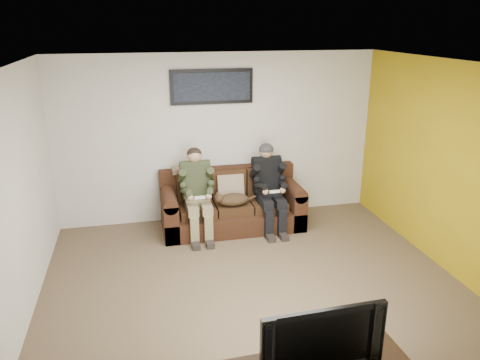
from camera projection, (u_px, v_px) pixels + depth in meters
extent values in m
plane|color=brown|center=(254.00, 287.00, 5.62)|extent=(5.00, 5.00, 0.00)
plane|color=silver|center=(257.00, 65.00, 4.78)|extent=(5.00, 5.00, 0.00)
plane|color=beige|center=(219.00, 138.00, 7.28)|extent=(5.00, 0.00, 5.00)
plane|color=beige|center=(340.00, 294.00, 3.13)|extent=(5.00, 0.00, 5.00)
plane|color=beige|center=(14.00, 203.00, 4.68)|extent=(0.00, 4.50, 4.50)
plane|color=beige|center=(453.00, 170.00, 5.73)|extent=(0.00, 4.50, 4.50)
plane|color=#A98C10|center=(452.00, 170.00, 5.73)|extent=(0.00, 4.50, 4.50)
cube|color=#351C0F|center=(232.00, 218.00, 7.21)|extent=(2.12, 0.92, 0.29)
cube|color=#351C0F|center=(227.00, 184.00, 7.41)|extent=(2.12, 0.19, 0.58)
cube|color=#351C0F|center=(170.00, 215.00, 6.97)|extent=(0.21, 0.92, 0.58)
cube|color=#351C0F|center=(291.00, 204.00, 7.37)|extent=(0.21, 0.92, 0.58)
cylinder|color=#351C0F|center=(169.00, 197.00, 6.87)|extent=(0.21, 0.92, 0.21)
cylinder|color=#351C0F|center=(292.00, 187.00, 7.27)|extent=(0.21, 0.92, 0.21)
cube|color=#382111|center=(197.00, 210.00, 6.98)|extent=(0.53, 0.58, 0.13)
cube|color=#382111|center=(194.00, 186.00, 7.15)|extent=(0.53, 0.13, 0.42)
cube|color=#382111|center=(233.00, 207.00, 7.10)|extent=(0.53, 0.58, 0.13)
cube|color=#382111|center=(229.00, 183.00, 7.26)|extent=(0.53, 0.13, 0.42)
cube|color=#382111|center=(267.00, 204.00, 7.21)|extent=(0.53, 0.58, 0.13)
cube|color=#382111|center=(263.00, 181.00, 7.38)|extent=(0.53, 0.13, 0.42)
cube|color=#997D64|center=(230.00, 187.00, 7.17)|extent=(0.40, 0.19, 0.40)
cube|color=gray|center=(186.00, 170.00, 7.16)|extent=(0.43, 0.21, 0.08)
cube|color=#887955|center=(197.00, 202.00, 6.91)|extent=(0.36, 0.30, 0.14)
cube|color=#2F3620|center=(196.00, 180.00, 6.91)|extent=(0.40, 0.30, 0.53)
cylinder|color=#2F3620|center=(195.00, 166.00, 6.86)|extent=(0.44, 0.18, 0.18)
sphere|color=tan|center=(194.00, 156.00, 6.83)|extent=(0.21, 0.21, 0.21)
cube|color=#887955|center=(192.00, 208.00, 6.71)|extent=(0.15, 0.42, 0.13)
cube|color=#887955|center=(206.00, 207.00, 6.75)|extent=(0.15, 0.42, 0.13)
cube|color=#887955|center=(194.00, 231.00, 6.61)|extent=(0.12, 0.13, 0.42)
cube|color=#887955|center=(208.00, 230.00, 6.66)|extent=(0.12, 0.13, 0.42)
cube|color=black|center=(196.00, 244.00, 6.60)|extent=(0.11, 0.26, 0.08)
cube|color=black|center=(210.00, 243.00, 6.64)|extent=(0.11, 0.26, 0.08)
cylinder|color=#2F3620|center=(182.00, 176.00, 6.77)|extent=(0.11, 0.30, 0.28)
cylinder|color=#2F3620|center=(209.00, 175.00, 6.85)|extent=(0.11, 0.30, 0.28)
cylinder|color=#2F3620|center=(186.00, 192.00, 6.63)|extent=(0.14, 0.32, 0.15)
cylinder|color=#2F3620|center=(210.00, 190.00, 6.70)|extent=(0.14, 0.32, 0.15)
sphere|color=tan|center=(190.00, 198.00, 6.54)|extent=(0.09, 0.09, 0.09)
sphere|color=tan|center=(209.00, 196.00, 6.59)|extent=(0.09, 0.09, 0.09)
cube|color=white|center=(200.00, 198.00, 6.55)|extent=(0.15, 0.04, 0.03)
ellipsoid|color=black|center=(194.00, 153.00, 6.83)|extent=(0.22, 0.22, 0.17)
cube|color=black|center=(268.00, 196.00, 7.14)|extent=(0.36, 0.30, 0.14)
cube|color=black|center=(266.00, 175.00, 7.14)|extent=(0.40, 0.30, 0.53)
cylinder|color=black|center=(266.00, 162.00, 7.09)|extent=(0.44, 0.18, 0.18)
sphere|color=#9F7559|center=(266.00, 151.00, 7.05)|extent=(0.21, 0.21, 0.21)
cube|color=black|center=(265.00, 202.00, 6.94)|extent=(0.15, 0.42, 0.13)
cube|color=black|center=(278.00, 201.00, 6.98)|extent=(0.15, 0.42, 0.13)
cube|color=black|center=(269.00, 224.00, 6.84)|extent=(0.12, 0.13, 0.42)
cube|color=black|center=(282.00, 223.00, 6.89)|extent=(0.12, 0.13, 0.42)
cube|color=black|center=(270.00, 237.00, 6.82)|extent=(0.11, 0.26, 0.08)
cube|color=black|center=(283.00, 236.00, 6.87)|extent=(0.11, 0.26, 0.08)
cylinder|color=black|center=(255.00, 171.00, 7.00)|extent=(0.11, 0.30, 0.28)
cylinder|color=black|center=(281.00, 170.00, 7.08)|extent=(0.11, 0.30, 0.28)
cylinder|color=black|center=(261.00, 186.00, 6.85)|extent=(0.14, 0.32, 0.15)
cylinder|color=black|center=(283.00, 184.00, 6.92)|extent=(0.14, 0.32, 0.15)
sphere|color=#9F7559|center=(265.00, 192.00, 6.77)|extent=(0.09, 0.09, 0.09)
sphere|color=#9F7559|center=(283.00, 190.00, 6.82)|extent=(0.09, 0.09, 0.09)
cube|color=white|center=(274.00, 192.00, 6.78)|extent=(0.15, 0.04, 0.03)
ellipsoid|color=black|center=(266.00, 149.00, 7.05)|extent=(0.22, 0.22, 0.19)
ellipsoid|color=#4D351E|center=(233.00, 200.00, 6.93)|extent=(0.47, 0.26, 0.19)
sphere|color=#4D351E|center=(219.00, 198.00, 6.83)|extent=(0.14, 0.14, 0.14)
cone|color=#4D351E|center=(218.00, 194.00, 6.78)|extent=(0.04, 0.04, 0.04)
cone|color=#4D351E|center=(217.00, 193.00, 6.84)|extent=(0.04, 0.04, 0.04)
cylinder|color=#4D351E|center=(248.00, 199.00, 7.03)|extent=(0.26, 0.13, 0.08)
cube|color=black|center=(212.00, 87.00, 6.97)|extent=(1.25, 0.04, 0.52)
cube|color=black|center=(212.00, 87.00, 6.95)|extent=(1.15, 0.01, 0.42)
imported|color=black|center=(318.00, 334.00, 3.58)|extent=(0.99, 0.16, 0.57)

